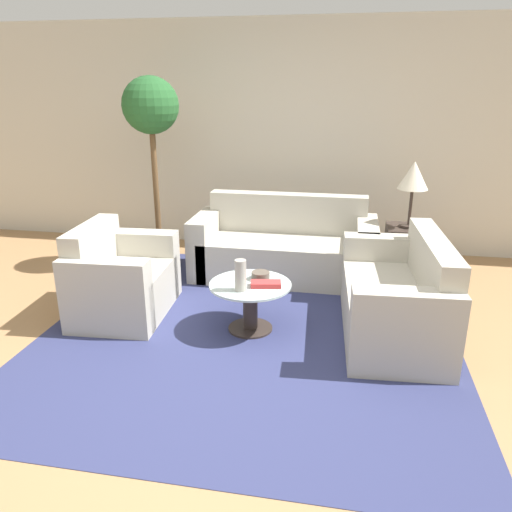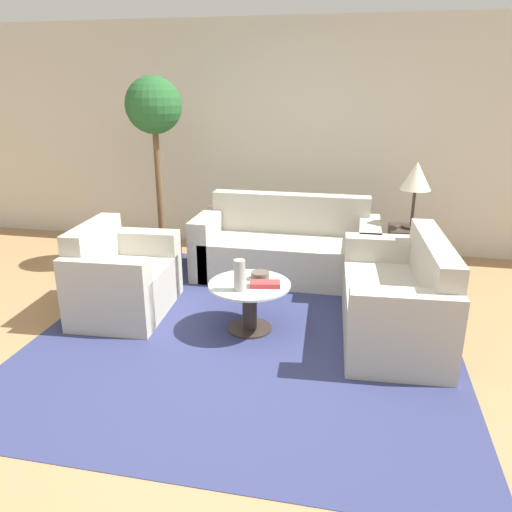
# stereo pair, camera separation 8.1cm
# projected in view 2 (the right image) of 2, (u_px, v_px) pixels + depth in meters

# --- Properties ---
(ground_plane) EXTENTS (14.00, 14.00, 0.00)m
(ground_plane) POSITION_uv_depth(u_px,v_px,m) (213.00, 372.00, 3.48)
(ground_plane) COLOR #9E754C
(wall_back) EXTENTS (10.00, 0.06, 2.60)m
(wall_back) POSITION_uv_depth(u_px,v_px,m) (282.00, 138.00, 5.80)
(wall_back) COLOR beige
(wall_back) RESTS_ON ground_plane
(rug) EXTENTS (3.25, 3.42, 0.01)m
(rug) POSITION_uv_depth(u_px,v_px,m) (250.00, 329.00, 4.08)
(rug) COLOR navy
(rug) RESTS_ON ground_plane
(sofa_main) EXTENTS (1.84, 0.77, 0.82)m
(sofa_main) POSITION_uv_depth(u_px,v_px,m) (287.00, 249.00, 5.16)
(sofa_main) COLOR #B2AD9E
(sofa_main) RESTS_ON ground_plane
(armchair) EXTENTS (0.76, 1.02, 0.78)m
(armchair) POSITION_uv_depth(u_px,v_px,m) (120.00, 281.00, 4.33)
(armchair) COLOR #B2AD9E
(armchair) RESTS_ON ground_plane
(loveseat) EXTENTS (0.82, 1.49, 0.80)m
(loveseat) POSITION_uv_depth(u_px,v_px,m) (401.00, 302.00, 3.91)
(loveseat) COLOR #B2AD9E
(loveseat) RESTS_ON ground_plane
(coffee_table) EXTENTS (0.66, 0.66, 0.40)m
(coffee_table) POSITION_uv_depth(u_px,v_px,m) (250.00, 300.00, 3.99)
(coffee_table) COLOR #332823
(coffee_table) RESTS_ON ground_plane
(side_table) EXTENTS (0.41, 0.41, 0.58)m
(side_table) POSITION_uv_depth(u_px,v_px,m) (408.00, 256.00, 4.92)
(side_table) COLOR #332823
(side_table) RESTS_ON ground_plane
(table_lamp) EXTENTS (0.29, 0.29, 0.64)m
(table_lamp) POSITION_uv_depth(u_px,v_px,m) (416.00, 178.00, 4.67)
(table_lamp) COLOR #332823
(table_lamp) RESTS_ON side_table
(potted_plant) EXTENTS (0.57, 0.57, 1.98)m
(potted_plant) POSITION_uv_depth(u_px,v_px,m) (156.00, 142.00, 5.10)
(potted_plant) COLOR #3D3833
(potted_plant) RESTS_ON ground_plane
(vase) EXTENTS (0.09, 0.09, 0.25)m
(vase) POSITION_uv_depth(u_px,v_px,m) (239.00, 275.00, 3.78)
(vase) COLOR #9E998E
(vase) RESTS_ON coffee_table
(bowl) EXTENTS (0.15, 0.15, 0.06)m
(bowl) POSITION_uv_depth(u_px,v_px,m) (260.00, 276.00, 4.03)
(bowl) COLOR brown
(bowl) RESTS_ON coffee_table
(book_stack) EXTENTS (0.25, 0.15, 0.04)m
(book_stack) POSITION_uv_depth(u_px,v_px,m) (265.00, 284.00, 3.88)
(book_stack) COLOR #BC3333
(book_stack) RESTS_ON coffee_table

